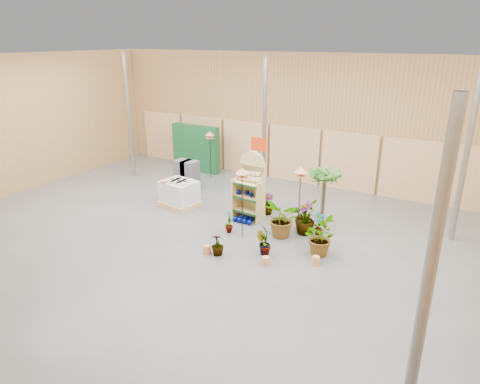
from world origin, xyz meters
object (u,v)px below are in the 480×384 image
Objects in this scene: pallet_stack at (179,193)px; bird_table_front at (242,173)px; potted_plant_2 at (282,219)px; display_shelf at (251,188)px.

bird_table_front reaches higher than pallet_stack.
pallet_stack is 3.74m from potted_plant_2.
bird_table_front is at bearing -10.99° from pallet_stack.
pallet_stack is at bearing 160.38° from bird_table_front.
display_shelf reaches higher than potted_plant_2.
pallet_stack is (-2.38, -0.26, -0.50)m from display_shelf.
potted_plant_2 is at bearing -23.21° from display_shelf.
pallet_stack is 3.28m from bird_table_front.
display_shelf is at bearing 151.30° from potted_plant_2.
potted_plant_2 is (3.71, -0.47, 0.11)m from pallet_stack.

